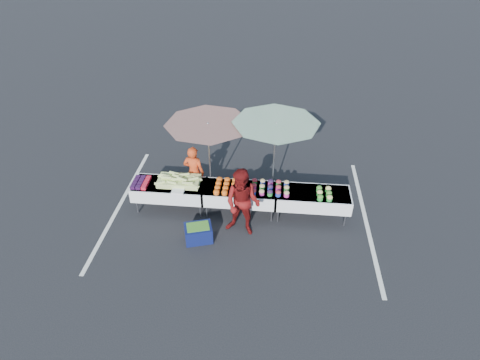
# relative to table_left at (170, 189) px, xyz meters

# --- Properties ---
(ground) EXTENTS (80.00, 80.00, 0.00)m
(ground) POSITION_rel_table_left_xyz_m (1.80, 0.00, -0.58)
(ground) COLOR black
(stripe_left) EXTENTS (0.10, 5.00, 0.00)m
(stripe_left) POSITION_rel_table_left_xyz_m (-1.40, 0.00, -0.58)
(stripe_left) COLOR silver
(stripe_left) RESTS_ON ground
(stripe_right) EXTENTS (0.10, 5.00, 0.00)m
(stripe_right) POSITION_rel_table_left_xyz_m (5.00, 0.00, -0.58)
(stripe_right) COLOR silver
(stripe_right) RESTS_ON ground
(table_left) EXTENTS (1.86, 0.81, 0.75)m
(table_left) POSITION_rel_table_left_xyz_m (0.00, 0.00, 0.00)
(table_left) COLOR white
(table_left) RESTS_ON ground
(table_center) EXTENTS (1.86, 0.81, 0.75)m
(table_center) POSITION_rel_table_left_xyz_m (1.80, 0.00, 0.00)
(table_center) COLOR white
(table_center) RESTS_ON ground
(table_right) EXTENTS (1.86, 0.81, 0.75)m
(table_right) POSITION_rel_table_left_xyz_m (3.60, 0.00, 0.00)
(table_right) COLOR white
(table_right) RESTS_ON ground
(berry_punnets) EXTENTS (0.40, 0.54, 0.08)m
(berry_punnets) POSITION_rel_table_left_xyz_m (-0.71, -0.06, 0.21)
(berry_punnets) COLOR black
(berry_punnets) RESTS_ON table_left
(corn_pile) EXTENTS (1.16, 0.57, 0.26)m
(corn_pile) POSITION_rel_table_left_xyz_m (0.26, 0.04, 0.26)
(corn_pile) COLOR #C1D16B
(corn_pile) RESTS_ON table_left
(plastic_bags) EXTENTS (0.30, 0.25, 0.05)m
(plastic_bags) POSITION_rel_table_left_xyz_m (0.30, -0.30, 0.19)
(plastic_bags) COLOR white
(plastic_bags) RESTS_ON table_left
(carrot_bowls) EXTENTS (0.75, 0.69, 0.11)m
(carrot_bowls) POSITION_rel_table_left_xyz_m (1.55, -0.01, 0.22)
(carrot_bowls) COLOR orange
(carrot_bowls) RESTS_ON table_center
(potato_cups) EXTENTS (0.94, 0.58, 0.16)m
(potato_cups) POSITION_rel_table_left_xyz_m (2.55, 0.00, 0.25)
(potato_cups) COLOR #243AA8
(potato_cups) RESTS_ON table_right
(bean_baskets) EXTENTS (0.36, 0.50, 0.15)m
(bean_baskets) POSITION_rel_table_left_xyz_m (3.86, -0.10, 0.24)
(bean_baskets) COLOR #21852D
(bean_baskets) RESTS_ON table_right
(vendor) EXTENTS (0.61, 0.45, 1.53)m
(vendor) POSITION_rel_table_left_xyz_m (0.53, 0.55, 0.18)
(vendor) COLOR red
(vendor) RESTS_ON ground
(customer) EXTENTS (0.99, 0.85, 1.77)m
(customer) POSITION_rel_table_left_xyz_m (1.94, -0.75, 0.30)
(customer) COLOR #640F0F
(customer) RESTS_ON ground
(umbrella_left) EXTENTS (2.57, 2.57, 2.20)m
(umbrella_left) POSITION_rel_table_left_xyz_m (0.95, 0.65, 1.41)
(umbrella_left) COLOR black
(umbrella_left) RESTS_ON ground
(umbrella_right) EXTENTS (2.32, 2.32, 2.23)m
(umbrella_right) POSITION_rel_table_left_xyz_m (2.60, 0.80, 1.44)
(umbrella_right) COLOR black
(umbrella_right) RESTS_ON ground
(storage_bin) EXTENTS (0.74, 0.62, 0.41)m
(storage_bin) POSITION_rel_table_left_xyz_m (0.92, -1.13, -0.37)
(storage_bin) COLOR #0E1648
(storage_bin) RESTS_ON ground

